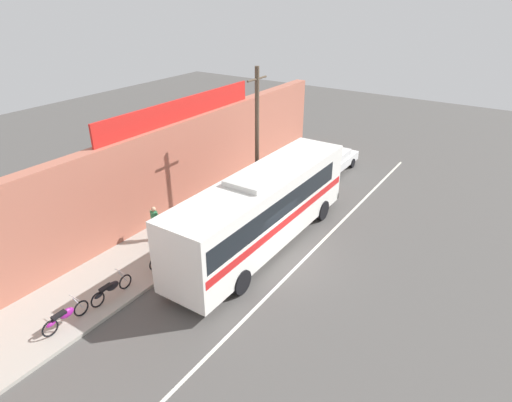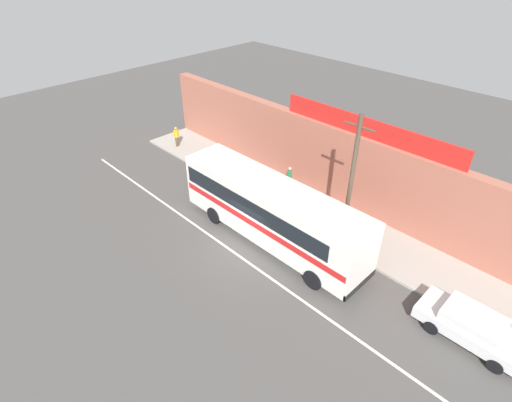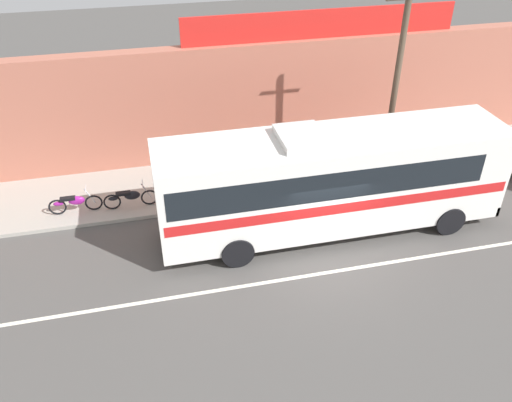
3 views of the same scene
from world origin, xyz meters
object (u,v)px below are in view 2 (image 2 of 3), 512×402
Objects in this scene: pedestrian_by_curb at (294,192)px; pedestrian_far_right at (289,177)px; intercity_bus at (271,209)px; utility_pole at (351,183)px; motorcycle_blue at (257,188)px; pedestrian_near_shop at (176,135)px; motorcycle_red at (212,162)px; motorcycle_black at (228,172)px; parked_car at (472,326)px.

pedestrian_far_right is at bearing 140.75° from pedestrian_by_curb.
utility_pole is at bearing 36.92° from intercity_bus.
utility_pole is 5.22m from pedestrian_by_curb.
intercity_bus reaches higher than pedestrian_by_curb.
utility_pole reaches higher than motorcycle_blue.
intercity_bus is 13.40m from pedestrian_near_shop.
pedestrian_far_right is (5.99, 1.57, 0.59)m from motorcycle_red.
pedestrian_by_curb is 1.02× the size of pedestrian_near_shop.
pedestrian_by_curb is at bearing 5.90° from motorcycle_black.
motorcycle_red is 7.39m from pedestrian_by_curb.
utility_pole is (-7.27, 1.20, 3.26)m from parked_car.
intercity_bus is 4.79m from motorcycle_blue.
motorcycle_blue is at bearing 177.54° from utility_pole.
motorcycle_blue is at bearing -1.86° from motorcycle_red.
pedestrian_near_shop is (-6.48, 0.35, 0.52)m from motorcycle_black.
intercity_bus reaches higher than pedestrian_near_shop.
parked_car is 2.71× the size of pedestrian_near_shop.
pedestrian_by_curb is at bearing -39.25° from pedestrian_far_right.
parked_car is 2.55× the size of pedestrian_far_right.
motorcycle_red is 4.59m from pedestrian_near_shop.
parked_car is 11.71m from pedestrian_by_curb.
parked_car is at bearing -10.33° from pedestrian_by_curb.
intercity_bus is 6.15× the size of motorcycle_red.
motorcycle_blue is at bearing -2.42° from pedestrian_near_shop.
pedestrian_far_right is at bearing 14.72° from motorcycle_red.
pedestrian_far_right reaches higher than pedestrian_by_curb.
utility_pole is at bearing -19.80° from pedestrian_far_right.
utility_pole is at bearing -2.44° from pedestrian_near_shop.
pedestrian_by_curb is 1.77m from pedestrian_far_right.
motorcycle_red is 1.14× the size of pedestrian_near_shop.
pedestrian_near_shop is at bearing -178.96° from pedestrian_by_curb.
utility_pole reaches higher than pedestrian_by_curb.
intercity_bus is at bearing -173.60° from parked_car.
motorcycle_black is 1.93m from motorcycle_red.
parked_car is 0.59× the size of utility_pole.
parked_car reaches higher than motorcycle_red.
parked_car is 17.02m from motorcycle_black.
intercity_bus is 6.26× the size of motorcycle_blue.
pedestrian_near_shop is (-13.01, 3.05, -0.98)m from intercity_bus.
motorcycle_black is (-9.68, 0.34, -3.44)m from utility_pole.
motorcycle_blue is 1.10× the size of pedestrian_by_curb.
motorcycle_black is 1.04× the size of motorcycle_red.
pedestrian_far_right is at bearing 160.20° from utility_pole.
utility_pole is at bearing -2.22° from motorcycle_red.
utility_pole is 12.11m from motorcycle_red.
utility_pole is 3.83× the size of motorcycle_black.
utility_pole is (3.15, 2.37, 1.94)m from intercity_bus.
utility_pole reaches higher than pedestrian_near_shop.
motorcycle_black is 1.06× the size of motorcycle_blue.
motorcycle_black is 1.12× the size of pedestrian_far_right.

